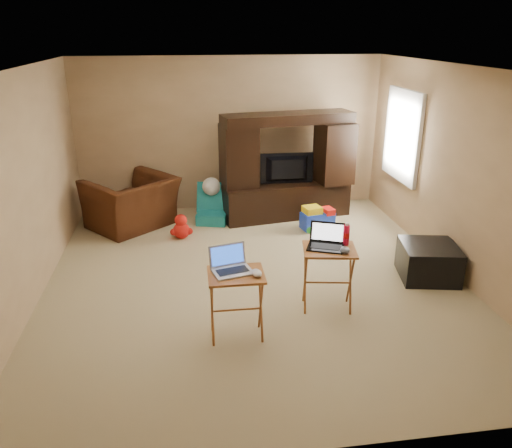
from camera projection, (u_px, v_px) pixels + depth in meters
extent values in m
plane|color=#C2B186|center=(254.00, 278.00, 6.18)|extent=(5.50, 5.50, 0.00)
plane|color=silver|center=(253.00, 68.00, 5.27)|extent=(5.50, 5.50, 0.00)
plane|color=tan|center=(230.00, 135.00, 8.26)|extent=(5.00, 0.00, 5.00)
plane|color=tan|center=(313.00, 302.00, 3.19)|extent=(5.00, 0.00, 5.00)
plane|color=tan|center=(25.00, 191.00, 5.39)|extent=(0.00, 5.50, 5.50)
plane|color=tan|center=(457.00, 173.00, 6.06)|extent=(0.00, 5.50, 5.50)
plane|color=white|center=(404.00, 135.00, 7.43)|extent=(0.00, 1.20, 1.20)
cube|color=white|center=(402.00, 136.00, 7.43)|extent=(0.06, 1.14, 1.34)
cube|color=black|center=(287.00, 167.00, 7.92)|extent=(2.11, 0.84, 1.68)
imported|color=black|center=(287.00, 169.00, 7.89)|extent=(0.86, 0.12, 0.49)
imported|color=#46240F|center=(132.00, 203.00, 7.66)|extent=(1.59, 1.57, 0.78)
cube|color=black|center=(429.00, 261.00, 6.14)|extent=(0.78, 0.78, 0.43)
cube|color=#AD6329|center=(237.00, 306.00, 4.89)|extent=(0.55, 0.44, 0.70)
cube|color=#9C5425|center=(328.00, 279.00, 5.40)|extent=(0.62, 0.53, 0.72)
cube|color=silver|center=(232.00, 261.00, 4.74)|extent=(0.43, 0.38, 0.24)
cube|color=black|center=(326.00, 238.00, 5.24)|extent=(0.46, 0.42, 0.24)
ellipsoid|color=silver|center=(257.00, 273.00, 4.71)|extent=(0.11, 0.16, 0.06)
ellipsoid|color=#3D3D41|center=(345.00, 250.00, 5.17)|extent=(0.10, 0.15, 0.06)
cylinder|color=red|center=(346.00, 235.00, 5.33)|extent=(0.07, 0.07, 0.22)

